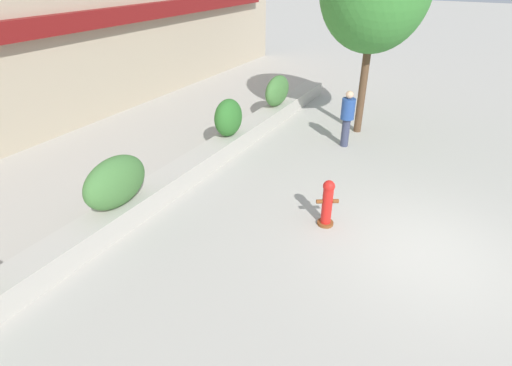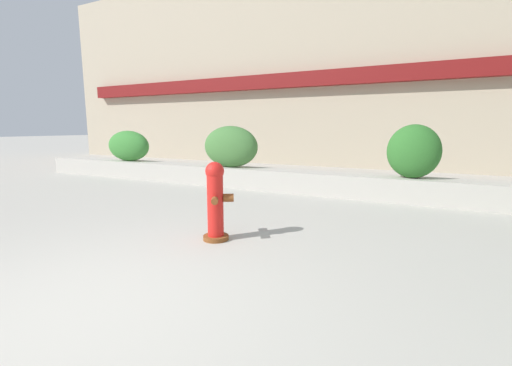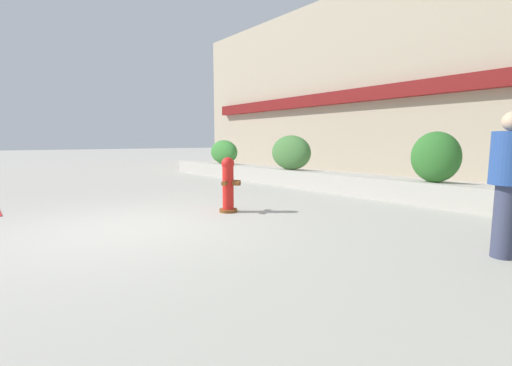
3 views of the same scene
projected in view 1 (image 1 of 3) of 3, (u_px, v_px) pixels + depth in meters
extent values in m
plane|color=#B2ADA3|center=(427.00, 253.00, 7.86)|extent=(120.00, 120.00, 0.00)
cube|color=maroon|center=(19.00, 30.00, 10.99)|extent=(27.00, 0.36, 0.56)
cube|color=#B7B2A8|center=(183.00, 173.00, 10.27)|extent=(18.00, 0.70, 0.50)
ellipsoid|color=#427538|center=(115.00, 182.00, 8.24)|extent=(1.56, 0.70, 1.07)
ellipsoid|color=#2D6B28|center=(228.00, 118.00, 11.57)|extent=(1.04, 0.70, 1.10)
ellipsoid|color=#427538|center=(277.00, 91.00, 14.03)|extent=(1.49, 0.56, 1.05)
cylinder|color=brown|center=(325.00, 223.00, 8.70)|extent=(0.48, 0.48, 0.06)
cylinder|color=red|center=(327.00, 205.00, 8.48)|extent=(0.30, 0.30, 0.85)
sphere|color=red|center=(329.00, 186.00, 8.25)|extent=(0.25, 0.25, 0.25)
cylinder|color=brown|center=(326.00, 197.00, 8.59)|extent=(0.18, 0.17, 0.11)
cylinder|color=brown|center=(336.00, 201.00, 8.44)|extent=(0.14, 0.15, 0.09)
cylinder|color=brown|center=(319.00, 202.00, 8.42)|extent=(0.14, 0.15, 0.09)
cylinder|color=brown|center=(363.00, 89.00, 12.75)|extent=(0.24, 0.24, 2.90)
cylinder|color=#383D56|center=(345.00, 132.00, 12.19)|extent=(0.33, 0.33, 0.88)
cylinder|color=#26478C|center=(348.00, 109.00, 11.82)|extent=(0.55, 0.55, 0.62)
sphere|color=#D6AD89|center=(350.00, 95.00, 11.62)|extent=(0.23, 0.23, 0.23)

